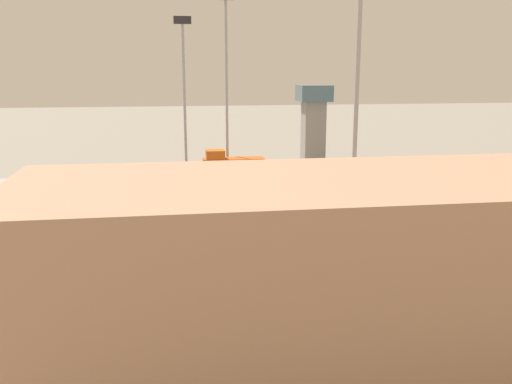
{
  "coord_description": "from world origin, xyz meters",
  "views": [
    {
      "loc": [
        6.15,
        72.85,
        18.33
      ],
      "look_at": [
        -4.7,
        2.85,
        2.5
      ],
      "focal_mm": 39.36,
      "sensor_mm": 36.0,
      "label": 1
    }
  ],
  "objects": [
    {
      "name": "track_bed_5",
      "position": [
        0.0,
        7.5,
        0.06
      ],
      "size": [
        140.0,
        2.8,
        0.12
      ],
      "primitive_type": "cube",
      "color": "#4C443D",
      "rests_on": "ground_plane"
    },
    {
      "name": "track_bed_0",
      "position": [
        0.0,
        -17.5,
        0.06
      ],
      "size": [
        140.0,
        2.8,
        0.12
      ],
      "primitive_type": "cube",
      "color": "#4C443D",
      "rests_on": "ground_plane"
    },
    {
      "name": "train_on_track_0",
      "position": [
        -3.84,
        -17.5,
        2.16
      ],
      "size": [
        10.0,
        3.0,
        5.0
      ],
      "color": "#D85914",
      "rests_on": "ground_plane"
    },
    {
      "name": "track_bed_1",
      "position": [
        0.0,
        -12.5,
        0.06
      ],
      "size": [
        140.0,
        2.8,
        0.12
      ],
      "primitive_type": "cube",
      "color": "#3D3833",
      "rests_on": "ground_plane"
    },
    {
      "name": "train_on_track_7",
      "position": [
        3.77,
        17.5,
        2.07
      ],
      "size": [
        139.0,
        3.0,
        4.4
      ],
      "color": "black",
      "rests_on": "ground_plane"
    },
    {
      "name": "control_tower",
      "position": [
        -21.14,
        -31.58,
        8.7
      ],
      "size": [
        6.0,
        6.0,
        14.99
      ],
      "color": "gray",
      "rests_on": "ground_plane"
    },
    {
      "name": "track_bed_2",
      "position": [
        0.0,
        -7.5,
        0.06
      ],
      "size": [
        140.0,
        2.8,
        0.12
      ],
      "primitive_type": "cube",
      "color": "#4C443D",
      "rests_on": "ground_plane"
    },
    {
      "name": "light_mast_3",
      "position": [
        -11.77,
        20.41,
        20.53
      ],
      "size": [
        2.8,
        0.7,
        33.13
      ],
      "color": "#9EA0A5",
      "rests_on": "ground_plane"
    },
    {
      "name": "track_bed_6",
      "position": [
        0.0,
        12.5,
        0.06
      ],
      "size": [
        140.0,
        2.8,
        0.12
      ],
      "primitive_type": "cube",
      "color": "#4C443D",
      "rests_on": "ground_plane"
    },
    {
      "name": "train_on_track_2",
      "position": [
        -38.1,
        -7.5,
        2.02
      ],
      "size": [
        47.2,
        3.0,
        3.8
      ],
      "color": "#B7BABF",
      "rests_on": "ground_plane"
    },
    {
      "name": "train_on_track_3",
      "position": [
        3.61,
        -2.5,
        2.07
      ],
      "size": [
        139.0,
        3.0,
        4.4
      ],
      "color": "#285193",
      "rests_on": "ground_plane"
    },
    {
      "name": "track_bed_3",
      "position": [
        0.0,
        -2.5,
        0.06
      ],
      "size": [
        140.0,
        2.8,
        0.12
      ],
      "primitive_type": "cube",
      "color": "#3D3833",
      "rests_on": "ground_plane"
    },
    {
      "name": "maintenance_shed",
      "position": [
        -11.08,
        42.1,
        6.04
      ],
      "size": [
        53.04,
        14.05,
        12.08
      ],
      "primitive_type": "cube",
      "color": "tan",
      "rests_on": "ground_plane"
    },
    {
      "name": "light_mast_0",
      "position": [
        3.51,
        -20.57,
        16.78
      ],
      "size": [
        2.8,
        0.7,
        26.2
      ],
      "color": "#9EA0A5",
      "rests_on": "ground_plane"
    },
    {
      "name": "ground_plane",
      "position": [
        0.0,
        0.0,
        0.0
      ],
      "size": [
        400.0,
        400.0,
        0.0
      ],
      "primitive_type": "plane",
      "color": "gray"
    },
    {
      "name": "light_mast_2",
      "position": [
        -3.47,
        -20.94,
        18.86
      ],
      "size": [
        2.8,
        0.7,
        30.02
      ],
      "color": "#9EA0A5",
      "rests_on": "ground_plane"
    },
    {
      "name": "track_bed_4",
      "position": [
        0.0,
        2.5,
        0.06
      ],
      "size": [
        140.0,
        2.8,
        0.12
      ],
      "primitive_type": "cube",
      "color": "#3D3833",
      "rests_on": "ground_plane"
    },
    {
      "name": "track_bed_7",
      "position": [
        0.0,
        17.5,
        0.06
      ],
      "size": [
        140.0,
        2.8,
        0.12
      ],
      "primitive_type": "cube",
      "color": "#4C443D",
      "rests_on": "ground_plane"
    }
  ]
}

